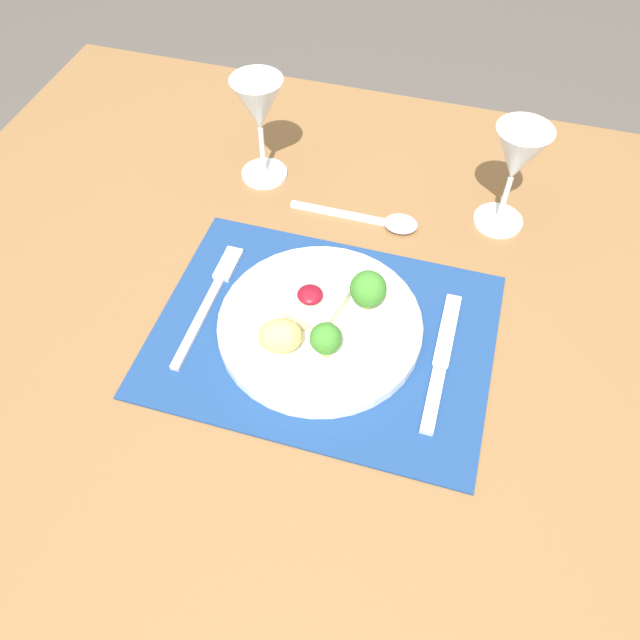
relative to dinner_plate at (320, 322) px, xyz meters
name	(u,v)px	position (x,y,z in m)	size (l,w,h in m)	color
ground_plane	(322,529)	(0.01, 0.00, -0.77)	(8.00, 8.00, 0.00)	#4C4742
dining_table	(323,371)	(0.01, 0.00, -0.11)	(1.31, 1.12, 0.75)	brown
placemat	(323,334)	(0.01, 0.00, -0.02)	(0.43, 0.33, 0.00)	navy
dinner_plate	(320,322)	(0.00, 0.00, 0.00)	(0.26, 0.26, 0.07)	white
fork	(212,295)	(-0.16, 0.01, -0.01)	(0.02, 0.21, 0.01)	silver
knife	(439,369)	(0.16, -0.02, -0.01)	(0.02, 0.21, 0.01)	silver
spoon	(385,221)	(0.04, 0.22, -0.01)	(0.20, 0.04, 0.01)	silver
wine_glass_near	(517,160)	(0.20, 0.27, 0.10)	(0.08, 0.08, 0.16)	white
wine_glass_far	(259,110)	(-0.17, 0.27, 0.10)	(0.08, 0.08, 0.17)	white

